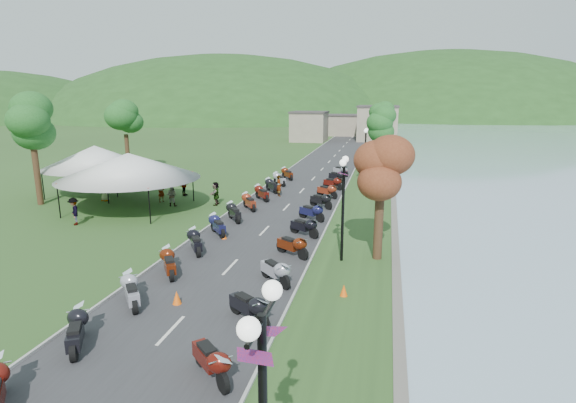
# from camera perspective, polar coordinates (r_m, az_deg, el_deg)

# --- Properties ---
(road) EXTENTS (7.00, 120.00, 0.02)m
(road) POSITION_cam_1_polar(r_m,az_deg,el_deg) (43.98, 3.24, 2.92)
(road) COLOR #333335
(road) RESTS_ON ground
(hills_backdrop) EXTENTS (360.00, 120.00, 76.00)m
(hills_backdrop) POSITION_cam_1_polar(r_m,az_deg,el_deg) (202.99, 10.70, 10.70)
(hills_backdrop) COLOR #285621
(hills_backdrop) RESTS_ON ground
(far_building) EXTENTS (18.00, 16.00, 5.00)m
(far_building) POSITION_cam_1_polar(r_m,az_deg,el_deg) (88.34, 6.76, 9.60)
(far_building) COLOR gray
(far_building) RESTS_ON ground
(moto_row_left) EXTENTS (2.60, 42.24, 1.10)m
(moto_row_left) POSITION_cam_1_polar(r_m,az_deg,el_deg) (24.80, -10.21, -4.05)
(moto_row_left) COLOR #331411
(moto_row_left) RESTS_ON ground
(moto_row_right) EXTENTS (2.60, 43.64, 1.10)m
(moto_row_right) POSITION_cam_1_polar(r_m,az_deg,el_deg) (25.73, 1.91, -3.21)
(moto_row_right) COLOR #331411
(moto_row_right) RESTS_ON ground
(vendor_tent_main) EXTENTS (6.52, 6.52, 4.00)m
(vendor_tent_main) POSITION_cam_1_polar(r_m,az_deg,el_deg) (33.49, -19.42, 2.43)
(vendor_tent_main) COLOR silver
(vendor_tent_main) RESTS_ON ground
(vendor_tent_side) EXTENTS (5.57, 5.57, 4.00)m
(vendor_tent_side) POSITION_cam_1_polar(r_m,az_deg,el_deg) (39.62, -23.15, 3.67)
(vendor_tent_side) COLOR silver
(vendor_tent_side) RESTS_ON ground
(tree_park_left) EXTENTS (3.53, 3.53, 9.79)m
(tree_park_left) POSITION_cam_1_polar(r_m,az_deg,el_deg) (37.40, -29.70, 7.00)
(tree_park_left) COLOR #276C27
(tree_park_left) RESTS_ON ground
(tree_lakeside) EXTENTS (2.54, 2.54, 7.06)m
(tree_lakeside) POSITION_cam_1_polar(r_m,az_deg,el_deg) (21.81, 11.64, 1.60)
(tree_lakeside) COLOR #276C27
(tree_lakeside) RESTS_ON ground
(pedestrian_a) EXTENTS (0.63, 0.71, 1.61)m
(pedestrian_a) POSITION_cam_1_polar(r_m,az_deg,el_deg) (35.47, -15.72, -0.05)
(pedestrian_a) COLOR slate
(pedestrian_a) RESTS_ON ground
(pedestrian_b) EXTENTS (0.81, 0.47, 1.61)m
(pedestrian_b) POSITION_cam_1_polar(r_m,az_deg,el_deg) (33.96, -14.48, -0.55)
(pedestrian_b) COLOR slate
(pedestrian_b) RESTS_ON ground
(pedestrian_c) EXTENTS (1.10, 1.13, 1.73)m
(pedestrian_c) POSITION_cam_1_polar(r_m,az_deg,el_deg) (31.05, -25.38, -2.69)
(pedestrian_c) COLOR slate
(pedestrian_c) RESTS_ON ground
(traffic_cone_near) EXTENTS (0.36, 0.36, 0.56)m
(traffic_cone_near) POSITION_cam_1_polar(r_m,az_deg,el_deg) (18.12, -13.94, -11.76)
(traffic_cone_near) COLOR #F2590C
(traffic_cone_near) RESTS_ON ground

